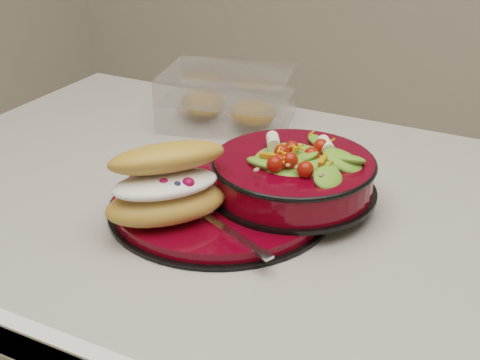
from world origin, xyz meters
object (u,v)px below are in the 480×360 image
at_px(croissant, 168,184).
at_px(pastry_box, 228,99).
at_px(fork, 223,227).
at_px(salad_bowl, 293,169).
at_px(dinner_plate, 221,203).

xyz_separation_m(croissant, pastry_box, (-0.11, 0.36, -0.02)).
height_order(fork, pastry_box, pastry_box).
xyz_separation_m(salad_bowl, fork, (-0.04, -0.13, -0.03)).
height_order(dinner_plate, salad_bowl, salad_bowl).
height_order(salad_bowl, croissant, same).
bearing_deg(fork, dinner_plate, 54.63).
relative_size(dinner_plate, pastry_box, 1.22).
relative_size(dinner_plate, fork, 1.93).
height_order(dinner_plate, fork, fork).
distance_m(dinner_plate, pastry_box, 0.32).
distance_m(dinner_plate, salad_bowl, 0.11).
distance_m(fork, pastry_box, 0.41).
bearing_deg(pastry_box, dinner_plate, -77.40).
bearing_deg(dinner_plate, salad_bowl, 34.01).
bearing_deg(fork, pastry_box, 51.30).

